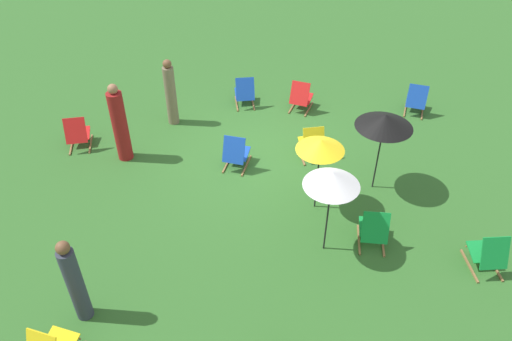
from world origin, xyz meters
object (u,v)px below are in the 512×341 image
Objects in this scene: deckchair_1 at (374,229)px; deckchair_6 at (488,254)px; person_0 at (75,282)px; person_1 at (120,125)px; deckchair_9 at (78,134)px; deckchair_10 at (236,153)px; deckchair_3 at (312,143)px; umbrella_2 at (385,121)px; deckchair_7 at (245,93)px; umbrella_0 at (320,145)px; person_2 at (171,93)px; deckchair_4 at (416,100)px; umbrella_1 at (332,179)px; deckchair_5 at (301,97)px.

deckchair_6 is at bearing 168.61° from deckchair_1.
person_0 is (6.70, 1.53, 0.44)m from deckchair_6.
person_1 is (0.58, -4.25, 0.08)m from person_0.
deckchair_9 is 1.03× the size of deckchair_10.
umbrella_2 is (-1.31, 0.97, 1.29)m from deckchair_3.
deckchair_7 is 0.51× the size of umbrella_0.
deckchair_4 is at bearing 31.49° from person_2.
deckchair_10 is (1.67, 0.51, 0.00)m from deckchair_3.
umbrella_1 is (2.81, -0.25, 1.29)m from deckchair_6.
deckchair_6 is (-3.04, 3.09, 0.00)m from deckchair_3.
deckchair_10 is 0.48× the size of person_2.
deckchair_7 is at bearing 50.80° from person_1.
deckchair_4 is (-2.69, -2.17, 0.00)m from deckchair_3.
deckchair_1 and deckchair_4 have the same top height.
deckchair_10 is (-0.08, 2.69, 0.00)m from deckchair_7.
umbrella_0 is (-5.51, 1.64, 1.16)m from deckchair_9.
deckchair_1 and deckchair_3 have the same top height.
person_1 is at bearing 34.16° from deckchair_7.
deckchair_10 is at bearing -37.11° from deckchair_6.
deckchair_6 is at bearing -10.87° from person_2.
deckchair_6 is at bearing 145.68° from deckchair_9.
person_2 reaches higher than deckchair_5.
deckchair_4 is at bearing -94.57° from deckchair_6.
deckchair_3 is at bearing 10.09° from person_1.
deckchair_6 is 0.46× the size of umbrella_2.
umbrella_2 is (-2.98, 0.46, 1.29)m from deckchair_10.
umbrella_1 is at bearing 77.59° from deckchair_4.
deckchair_5 is 5.59m from deckchair_9.
deckchair_6 is at bearing 107.61° from deckchair_4.
deckchair_10 is (4.36, 2.67, 0.00)m from deckchair_4.
person_0 is (-1.77, 4.57, 0.44)m from deckchair_9.
deckchair_4 is 2.96m from deckchair_5.
deckchair_1 is at bearing -17.91° from person_1.
deckchair_5 is 1.49m from deckchair_7.
deckchair_3 is 1.02× the size of deckchair_6.
deckchair_4 is 4.44m from deckchair_7.
person_2 is (6.15, 0.98, 0.46)m from deckchair_4.
person_0 is (3.89, 1.79, -0.85)m from umbrella_1.
deckchair_1 and deckchair_6 have the same top height.
deckchair_1 is 0.98× the size of deckchair_4.
umbrella_0 is (1.04, -0.95, 1.16)m from deckchair_1.
umbrella_2 is at bearing -1.87° from person_2.
person_2 is at bearing -38.25° from deckchair_1.
umbrella_0 reaches higher than deckchair_3.
deckchair_3 is 1.75m from deckchair_10.
person_2 reaches higher than deckchair_6.
deckchair_1 is at bearing -21.46° from deckchair_6.
deckchair_1 is at bearing -167.63° from umbrella_1.
deckchair_7 is at bearing -95.40° from person_0.
deckchair_7 is 4.58m from umbrella_2.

